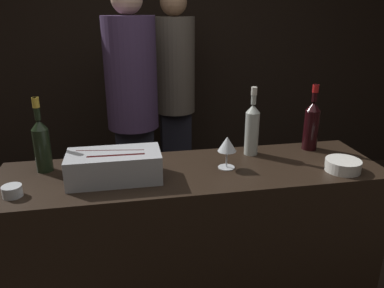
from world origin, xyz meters
name	(u,v)px	position (x,y,z in m)	size (l,w,h in m)	color
wall_back_chalkboard	(153,38)	(0.00, 2.25, 1.40)	(6.40, 0.06, 2.80)	black
bar_counter	(193,254)	(0.00, 0.25, 0.48)	(1.80, 0.51, 0.95)	black
ice_bin_with_bottles	(114,165)	(-0.36, 0.21, 1.02)	(0.40, 0.20, 0.13)	#B7BABF
bowl_white	(343,165)	(0.68, 0.12, 0.98)	(0.16, 0.16, 0.05)	silver
wine_glass	(227,145)	(0.16, 0.25, 1.07)	(0.09, 0.09, 0.16)	silver
candle_votive	(12,191)	(-0.76, 0.13, 0.97)	(0.08, 0.08, 0.05)	silver
red_wine_bottle_tall	(312,124)	(0.67, 0.41, 1.09)	(0.08, 0.08, 0.35)	black
champagne_bottle	(42,143)	(-0.68, 0.37, 1.09)	(0.07, 0.07, 0.35)	black
white_wine_bottle	(252,127)	(0.33, 0.40, 1.09)	(0.07, 0.07, 0.35)	#B2B7AD
person_in_hoodie	(175,90)	(0.13, 1.72, 1.02)	(0.33, 0.33, 1.81)	black
person_blond_tee	(132,103)	(-0.24, 1.31, 1.02)	(0.36, 0.36, 1.83)	black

